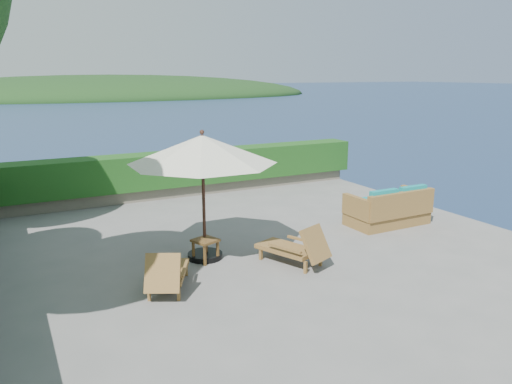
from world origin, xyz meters
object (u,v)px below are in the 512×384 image
patio_umbrella (202,151)px  wicker_loveseat (389,210)px  lounge_right (296,247)px  lounge_left (167,272)px  side_table (205,243)px

patio_umbrella → wicker_loveseat: size_ratio=1.87×
lounge_right → wicker_loveseat: 3.64m
patio_umbrella → lounge_left: patio_umbrella is taller
side_table → patio_umbrella: bearing=72.8°
lounge_right → lounge_left: bearing=158.4°
side_table → lounge_left: bearing=-138.1°
side_table → wicker_loveseat: size_ratio=0.27×
wicker_loveseat → side_table: bearing=-178.2°
lounge_left → lounge_right: lounge_right is taller
patio_umbrella → lounge_right: patio_umbrella is taller
side_table → wicker_loveseat: wicker_loveseat is taller
lounge_right → wicker_loveseat: size_ratio=0.77×
side_table → wicker_loveseat: 4.96m
patio_umbrella → side_table: patio_umbrella is taller
lounge_left → wicker_loveseat: size_ratio=0.74×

